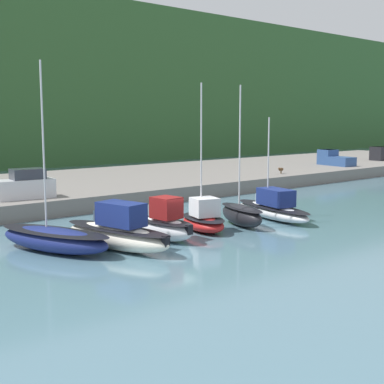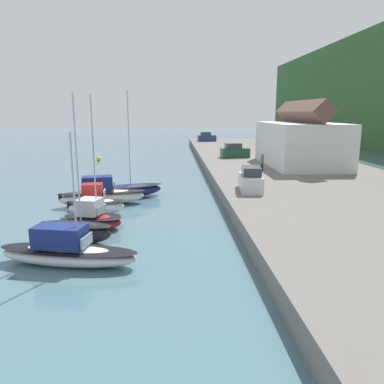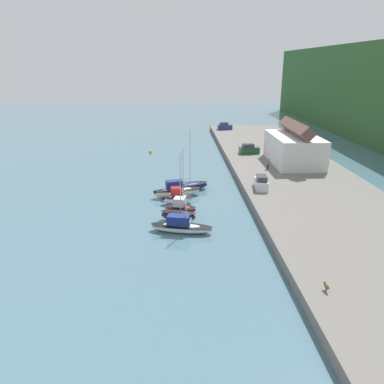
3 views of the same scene
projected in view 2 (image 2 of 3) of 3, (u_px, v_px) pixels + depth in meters
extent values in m
plane|color=slate|center=(96.00, 217.00, 29.12)|extent=(320.00, 320.00, 0.00)
cube|color=slate|center=(356.00, 206.00, 30.03)|extent=(134.99, 20.86, 1.24)
cube|color=white|center=(300.00, 144.00, 47.99)|extent=(14.49, 8.38, 5.43)
cube|color=brown|center=(302.00, 111.00, 47.12)|extent=(14.78, 2.81, 2.81)
ellipsoid|color=navy|center=(125.00, 191.00, 35.65)|extent=(4.46, 7.43, 1.29)
ellipsoid|color=black|center=(125.00, 186.00, 35.55)|extent=(4.59, 7.59, 0.12)
cylinder|color=silver|center=(129.00, 138.00, 34.80)|extent=(0.10, 0.10, 8.69)
ellipsoid|color=white|center=(102.00, 198.00, 32.79)|extent=(3.40, 7.54, 1.36)
ellipsoid|color=black|center=(102.00, 192.00, 32.69)|extent=(3.51, 7.70, 0.12)
cube|color=navy|center=(97.00, 183.00, 32.42)|extent=(1.92, 2.80, 1.24)
cube|color=#8CA5B2|center=(114.00, 185.00, 32.83)|extent=(1.26, 0.37, 0.62)
cube|color=black|center=(60.00, 197.00, 31.84)|extent=(0.41, 0.35, 0.56)
ellipsoid|color=white|center=(96.00, 207.00, 29.60)|extent=(2.15, 4.48, 1.32)
ellipsoid|color=black|center=(96.00, 202.00, 29.50)|extent=(2.22, 4.58, 0.12)
cube|color=maroon|center=(93.00, 192.00, 29.30)|extent=(1.44, 1.64, 1.23)
cube|color=#8CA5B2|center=(105.00, 193.00, 29.47)|extent=(1.18, 0.21, 0.62)
cube|color=black|center=(69.00, 205.00, 29.25)|extent=(0.39, 0.31, 0.56)
ellipsoid|color=red|center=(93.00, 221.00, 26.33)|extent=(3.03, 4.54, 0.99)
ellipsoid|color=black|center=(93.00, 217.00, 26.26)|extent=(3.13, 4.64, 0.12)
cube|color=silver|center=(90.00, 207.00, 26.15)|extent=(1.84, 1.80, 1.15)
cube|color=#8CA5B2|center=(101.00, 210.00, 26.00)|extent=(1.34, 0.45, 0.57)
cylinder|color=silver|center=(94.00, 157.00, 25.30)|extent=(0.10, 0.10, 8.19)
ellipsoid|color=black|center=(76.00, 232.00, 23.37)|extent=(2.67, 4.82, 1.42)
ellipsoid|color=black|center=(76.00, 224.00, 23.26)|extent=(2.75, 4.92, 0.12)
cylinder|color=silver|center=(77.00, 159.00, 22.33)|extent=(0.10, 0.10, 7.72)
ellipsoid|color=silver|center=(68.00, 256.00, 20.04)|extent=(3.42, 7.82, 1.01)
ellipsoid|color=black|center=(68.00, 250.00, 19.97)|extent=(3.53, 7.99, 0.12)
cube|color=navy|center=(60.00, 236.00, 19.87)|extent=(1.96, 2.89, 1.15)
cube|color=#8CA5B2|center=(87.00, 241.00, 19.69)|extent=(1.31, 0.36, 0.58)
cylinder|color=silver|center=(74.00, 191.00, 19.21)|extent=(0.10, 0.10, 6.08)
cube|color=navy|center=(207.00, 138.00, 87.33)|extent=(2.18, 4.35, 1.40)
cube|color=#333842|center=(206.00, 134.00, 87.06)|extent=(1.73, 2.44, 0.76)
cube|color=#1E4C2D|center=(235.00, 153.00, 56.49)|extent=(2.32, 4.39, 1.40)
cube|color=#333842|center=(233.00, 146.00, 56.21)|extent=(1.81, 2.49, 0.76)
cube|color=silver|center=(251.00, 183.00, 32.89)|extent=(4.36, 2.20, 1.40)
cube|color=#333842|center=(251.00, 171.00, 32.35)|extent=(2.45, 1.75, 0.76)
cylinder|color=#232838|center=(262.00, 167.00, 44.19)|extent=(0.32, 0.32, 0.85)
cylinder|color=#4C7A4C|center=(262.00, 159.00, 43.99)|extent=(0.40, 0.40, 1.05)
sphere|color=tan|center=(262.00, 153.00, 43.85)|extent=(0.24, 0.24, 0.24)
sphere|color=yellow|center=(99.00, 159.00, 62.26)|extent=(0.79, 0.79, 0.79)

